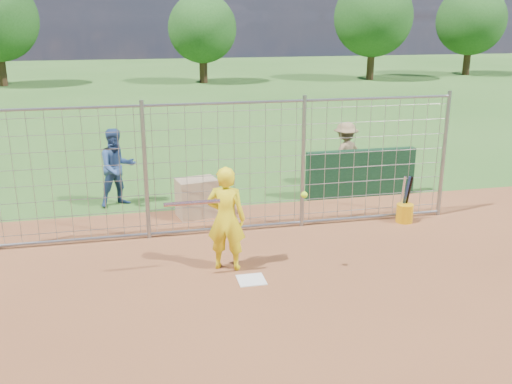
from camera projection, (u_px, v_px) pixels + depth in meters
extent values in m
plane|color=#2D591E|center=(249.00, 275.00, 9.22)|extent=(100.00, 100.00, 0.00)
cube|color=silver|center=(251.00, 280.00, 9.03)|extent=(0.43, 0.43, 0.02)
cube|color=#11381E|center=(361.00, 173.00, 13.12)|extent=(2.60, 0.20, 1.10)
imported|color=yellow|center=(226.00, 219.00, 9.22)|extent=(0.74, 0.62, 1.75)
imported|color=navy|center=(117.00, 168.00, 12.40)|extent=(1.01, 0.91, 1.72)
imported|color=#8D714D|center=(345.00, 155.00, 13.84)|extent=(1.17, 0.93, 1.59)
cube|color=tan|center=(197.00, 198.00, 11.84)|extent=(0.89, 0.69, 0.80)
cylinder|color=silver|center=(192.00, 203.00, 8.66)|extent=(0.86, 0.08, 0.06)
sphere|color=#C5FF1A|center=(304.00, 195.00, 8.83)|extent=(0.10, 0.10, 0.10)
cylinder|color=orange|center=(405.00, 213.00, 11.54)|extent=(0.34, 0.34, 0.38)
cylinder|color=silver|center=(403.00, 196.00, 11.47)|extent=(0.06, 0.17, 0.85)
cylinder|color=navy|center=(406.00, 196.00, 11.49)|extent=(0.10, 0.23, 0.84)
cylinder|color=black|center=(408.00, 195.00, 11.50)|extent=(0.08, 0.25, 0.84)
cylinder|color=gray|center=(145.00, 172.00, 10.38)|extent=(0.08, 0.08, 2.60)
cylinder|color=gray|center=(303.00, 163.00, 11.01)|extent=(0.08, 0.08, 2.60)
cylinder|color=gray|center=(444.00, 155.00, 11.64)|extent=(0.08, 0.08, 2.60)
cylinder|color=gray|center=(225.00, 103.00, 10.34)|extent=(9.00, 0.05, 0.05)
cylinder|color=gray|center=(227.00, 228.00, 11.06)|extent=(9.00, 0.05, 0.05)
cube|color=gray|center=(227.00, 170.00, 10.71)|extent=(9.00, 0.02, 2.50)
cylinder|color=#3F2B19|center=(1.00, 64.00, 34.01)|extent=(0.50, 0.50, 2.52)
cylinder|color=#3F2B19|center=(203.00, 65.00, 35.63)|extent=(0.50, 0.50, 2.16)
sphere|color=#26561E|center=(202.00, 28.00, 34.98)|extent=(4.20, 4.20, 4.20)
cylinder|color=#3F2B19|center=(371.00, 60.00, 37.40)|extent=(0.50, 0.50, 2.59)
sphere|color=#26561E|center=(373.00, 17.00, 36.61)|extent=(5.04, 5.04, 5.04)
cylinder|color=#3F2B19|center=(467.00, 57.00, 40.48)|extent=(0.50, 0.50, 2.45)
sphere|color=#26561E|center=(471.00, 20.00, 39.74)|extent=(4.76, 4.76, 4.76)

